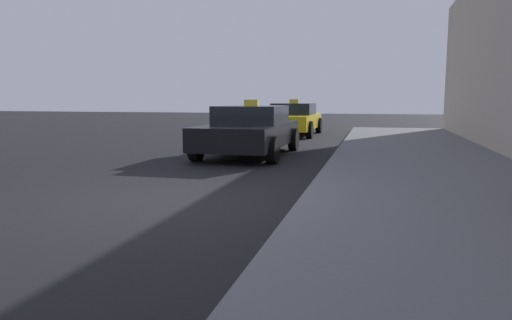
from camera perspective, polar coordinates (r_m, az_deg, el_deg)
ground_plane at (r=6.75m, az=-11.87°, el=-5.09°), size 80.00×80.00×0.00m
sidewalk at (r=6.15m, az=24.07°, el=-6.11°), size 4.00×32.00×0.15m
car_black at (r=11.99m, az=-0.76°, el=3.68°), size 2.05×4.32×1.43m
car_yellow at (r=18.81m, az=4.59°, el=5.06°), size 1.96×4.58×1.43m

